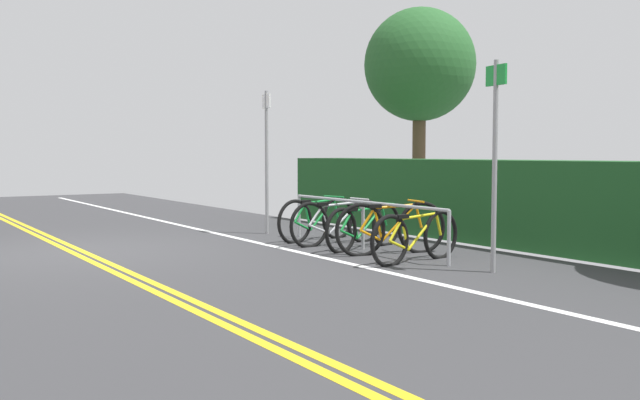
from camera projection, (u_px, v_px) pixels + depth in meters
ground_plane at (77, 253)px, 10.22m from camera, size 28.97×10.46×0.05m
centre_line_yellow_inner at (71, 252)px, 10.17m from camera, size 26.07×0.10×0.00m
centre_line_yellow_outer at (82, 251)px, 10.26m from camera, size 26.07×0.10×0.00m
bike_lane_stripe_white at (242, 239)px, 11.68m from camera, size 26.07×0.12×0.00m
bike_rack at (363, 212)px, 10.42m from camera, size 3.71×0.05×0.73m
bicycle_0 at (317, 219)px, 11.51m from camera, size 0.49×1.69×0.75m
bicycle_1 at (338, 222)px, 11.01m from camera, size 0.46×1.82×0.74m
bicycle_2 at (364, 227)px, 10.49m from camera, size 0.58×1.72×0.70m
bicycle_3 at (391, 228)px, 9.94m from camera, size 0.53×1.71×0.79m
bicycle_4 at (416, 237)px, 9.23m from camera, size 0.46×1.69×0.71m
sign_post_near at (267, 149)px, 12.38m from camera, size 0.36×0.08×2.53m
sign_post_far at (495, 147)px, 8.34m from camera, size 0.36×0.09×2.54m
hedge_backdrop at (549, 205)px, 10.43m from camera, size 12.66×1.09×1.33m
tree_near_left at (420, 66)px, 15.13m from camera, size 2.40×2.40×4.56m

